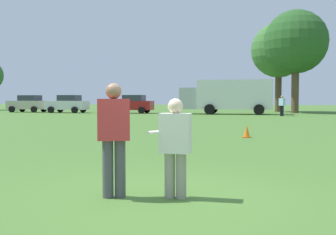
# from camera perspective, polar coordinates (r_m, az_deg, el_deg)

# --- Properties ---
(ground_plane) EXTENTS (178.46, 178.46, 0.00)m
(ground_plane) POSITION_cam_1_polar(r_m,az_deg,el_deg) (6.33, -1.06, -10.93)
(ground_plane) COLOR #47702D
(player_thrower) EXTENTS (0.54, 0.41, 1.71)m
(player_thrower) POSITION_cam_1_polar(r_m,az_deg,el_deg) (6.19, -7.53, -2.18)
(player_thrower) COLOR #4C4C51
(player_thrower) RESTS_ON ground
(player_defender) EXTENTS (0.46, 0.27, 1.49)m
(player_defender) POSITION_cam_1_polar(r_m,az_deg,el_deg) (6.12, 1.03, -3.52)
(player_defender) COLOR gray
(player_defender) RESTS_ON ground
(frisbee) EXTENTS (0.27, 0.27, 0.04)m
(frisbee) POSITION_cam_1_polar(r_m,az_deg,el_deg) (6.15, -1.71, -2.03)
(frisbee) COLOR white
(traffic_cone) EXTENTS (0.32, 0.32, 0.48)m
(traffic_cone) POSITION_cam_1_polar(r_m,az_deg,el_deg) (15.92, 10.87, -1.91)
(traffic_cone) COLOR #D8590C
(traffic_cone) RESTS_ON ground
(parked_car_near_left) EXTENTS (4.21, 2.24, 1.82)m
(parked_car_near_left) POSITION_cam_1_polar(r_m,az_deg,el_deg) (46.60, -18.81, 1.84)
(parked_car_near_left) COLOR #B7AD99
(parked_car_near_left) RESTS_ON ground
(parked_car_mid_left) EXTENTS (4.21, 2.24, 1.82)m
(parked_car_mid_left) POSITION_cam_1_polar(r_m,az_deg,el_deg) (43.49, -13.76, 1.86)
(parked_car_mid_left) COLOR silver
(parked_car_mid_left) RESTS_ON ground
(parked_car_center) EXTENTS (4.21, 2.24, 1.82)m
(parked_car_center) POSITION_cam_1_polar(r_m,az_deg,el_deg) (41.24, -4.98, 1.88)
(parked_car_center) COLOR maroon
(parked_car_center) RESTS_ON ground
(box_truck) EXTENTS (8.52, 3.06, 3.18)m
(box_truck) POSITION_cam_1_polar(r_m,az_deg,el_deg) (38.90, 8.35, 3.04)
(box_truck) COLOR white
(box_truck) RESTS_ON ground
(bystander_far_jogger) EXTENTS (0.53, 0.53, 1.73)m
(bystander_far_jogger) POSITION_cam_1_polar(r_m,az_deg,el_deg) (35.68, 15.53, 1.76)
(bystander_far_jogger) COLOR black
(bystander_far_jogger) RESTS_ON ground
(tree_center_elm) EXTENTS (6.04, 6.04, 9.82)m
(tree_center_elm) POSITION_cam_1_polar(r_m,az_deg,el_deg) (47.35, 15.12, 8.97)
(tree_center_elm) COLOR brown
(tree_center_elm) RESTS_ON ground
(tree_east_birch) EXTENTS (6.38, 6.38, 10.38)m
(tree_east_birch) POSITION_cam_1_polar(r_m,az_deg,el_deg) (43.93, 17.31, 9.94)
(tree_east_birch) COLOR brown
(tree_east_birch) RESTS_ON ground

